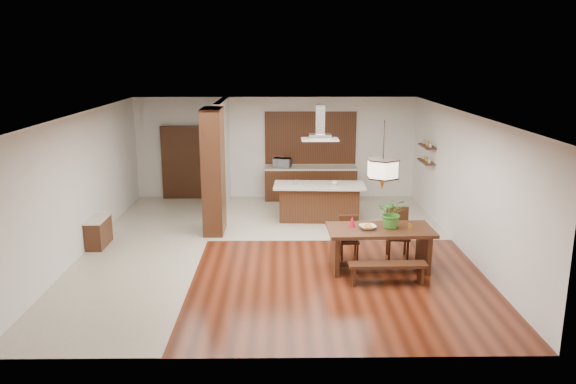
{
  "coord_description": "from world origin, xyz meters",
  "views": [
    {
      "loc": [
        0.15,
        -11.45,
        4.06
      ],
      "look_at": [
        0.3,
        0.0,
        1.25
      ],
      "focal_mm": 35.0,
      "sensor_mm": 36.0,
      "label": 1
    }
  ],
  "objects_px": {
    "dining_chair_right": "(398,234)",
    "pendant_lantern": "(383,155)",
    "kitchen_island": "(319,202)",
    "range_hood": "(320,122)",
    "dining_bench": "(387,274)",
    "microwave": "(282,163)",
    "foliage_plant": "(392,213)",
    "dining_table": "(380,239)",
    "island_cup": "(335,183)",
    "fruit_bowl": "(368,227)",
    "hallway_console": "(99,232)",
    "dining_chair_left": "(349,238)"
  },
  "relations": [
    {
      "from": "dining_bench",
      "to": "range_hood",
      "type": "height_order",
      "value": "range_hood"
    },
    {
      "from": "fruit_bowl",
      "to": "island_cup",
      "type": "relative_size",
      "value": 2.31
    },
    {
      "from": "dining_chair_right",
      "to": "fruit_bowl",
      "type": "bearing_deg",
      "value": -133.21
    },
    {
      "from": "foliage_plant",
      "to": "dining_chair_right",
      "type": "bearing_deg",
      "value": 66.68
    },
    {
      "from": "foliage_plant",
      "to": "island_cup",
      "type": "relative_size",
      "value": 4.43
    },
    {
      "from": "dining_bench",
      "to": "foliage_plant",
      "type": "height_order",
      "value": "foliage_plant"
    },
    {
      "from": "dining_chair_right",
      "to": "kitchen_island",
      "type": "xyz_separation_m",
      "value": [
        -1.42,
        2.73,
        -0.04
      ]
    },
    {
      "from": "pendant_lantern",
      "to": "microwave",
      "type": "xyz_separation_m",
      "value": [
        -1.86,
        5.4,
        -1.16
      ]
    },
    {
      "from": "dining_chair_left",
      "to": "microwave",
      "type": "bearing_deg",
      "value": 104.46
    },
    {
      "from": "range_hood",
      "to": "island_cup",
      "type": "xyz_separation_m",
      "value": [
        0.37,
        -0.11,
        -1.48
      ]
    },
    {
      "from": "kitchen_island",
      "to": "range_hood",
      "type": "bearing_deg",
      "value": 92.56
    },
    {
      "from": "range_hood",
      "to": "island_cup",
      "type": "distance_m",
      "value": 1.53
    },
    {
      "from": "pendant_lantern",
      "to": "dining_chair_right",
      "type": "bearing_deg",
      "value": 52.67
    },
    {
      "from": "range_hood",
      "to": "fruit_bowl",
      "type": "bearing_deg",
      "value": -78.51
    },
    {
      "from": "hallway_console",
      "to": "dining_chair_right",
      "type": "xyz_separation_m",
      "value": [
        6.34,
        -0.81,
        0.2
      ]
    },
    {
      "from": "dining_bench",
      "to": "hallway_console",
      "type": "bearing_deg",
      "value": 159.88
    },
    {
      "from": "dining_chair_right",
      "to": "microwave",
      "type": "xyz_separation_m",
      "value": [
        -2.34,
        4.78,
        0.57
      ]
    },
    {
      "from": "dining_table",
      "to": "range_hood",
      "type": "height_order",
      "value": "range_hood"
    },
    {
      "from": "dining_chair_right",
      "to": "foliage_plant",
      "type": "relative_size",
      "value": 1.73
    },
    {
      "from": "pendant_lantern",
      "to": "kitchen_island",
      "type": "relative_size",
      "value": 0.57
    },
    {
      "from": "microwave",
      "to": "range_hood",
      "type": "bearing_deg",
      "value": -50.67
    },
    {
      "from": "pendant_lantern",
      "to": "kitchen_island",
      "type": "xyz_separation_m",
      "value": [
        -0.94,
        3.36,
        -1.77
      ]
    },
    {
      "from": "hallway_console",
      "to": "dining_table",
      "type": "distance_m",
      "value": 6.04
    },
    {
      "from": "range_hood",
      "to": "dining_table",
      "type": "bearing_deg",
      "value": -74.29
    },
    {
      "from": "dining_bench",
      "to": "pendant_lantern",
      "type": "relative_size",
      "value": 1.08
    },
    {
      "from": "fruit_bowl",
      "to": "dining_chair_right",
      "type": "bearing_deg",
      "value": 42.81
    },
    {
      "from": "hallway_console",
      "to": "dining_table",
      "type": "relative_size",
      "value": 0.43
    },
    {
      "from": "dining_chair_left",
      "to": "dining_chair_right",
      "type": "xyz_separation_m",
      "value": [
        1.0,
        0.03,
        0.08
      ]
    },
    {
      "from": "dining_table",
      "to": "dining_bench",
      "type": "distance_m",
      "value": 0.83
    },
    {
      "from": "dining_chair_right",
      "to": "fruit_bowl",
      "type": "height_order",
      "value": "dining_chair_right"
    },
    {
      "from": "foliage_plant",
      "to": "kitchen_island",
      "type": "bearing_deg",
      "value": 109.33
    },
    {
      "from": "dining_bench",
      "to": "island_cup",
      "type": "relative_size",
      "value": 10.51
    },
    {
      "from": "range_hood",
      "to": "microwave",
      "type": "relative_size",
      "value": 1.87
    },
    {
      "from": "pendant_lantern",
      "to": "microwave",
      "type": "bearing_deg",
      "value": 108.99
    },
    {
      "from": "dining_table",
      "to": "range_hood",
      "type": "relative_size",
      "value": 2.26
    },
    {
      "from": "dining_bench",
      "to": "microwave",
      "type": "xyz_separation_m",
      "value": [
        -1.88,
        6.12,
        0.88
      ]
    },
    {
      "from": "pendant_lantern",
      "to": "range_hood",
      "type": "distance_m",
      "value": 3.5
    },
    {
      "from": "dining_chair_left",
      "to": "dining_chair_right",
      "type": "relative_size",
      "value": 0.85
    },
    {
      "from": "pendant_lantern",
      "to": "kitchen_island",
      "type": "bearing_deg",
      "value": 105.73
    },
    {
      "from": "dining_table",
      "to": "dining_chair_left",
      "type": "distance_m",
      "value": 0.81
    },
    {
      "from": "dining_chair_left",
      "to": "kitchen_island",
      "type": "height_order",
      "value": "kitchen_island"
    },
    {
      "from": "dining_bench",
      "to": "kitchen_island",
      "type": "bearing_deg",
      "value": 103.38
    },
    {
      "from": "dining_bench",
      "to": "fruit_bowl",
      "type": "xyz_separation_m",
      "value": [
        -0.28,
        0.67,
        0.67
      ]
    },
    {
      "from": "kitchen_island",
      "to": "island_cup",
      "type": "relative_size",
      "value": 17.04
    },
    {
      "from": "dining_table",
      "to": "hallway_console",
      "type": "bearing_deg",
      "value": 166.24
    },
    {
      "from": "dining_chair_right",
      "to": "pendant_lantern",
      "type": "bearing_deg",
      "value": -123.35
    },
    {
      "from": "hallway_console",
      "to": "microwave",
      "type": "distance_m",
      "value": 5.69
    },
    {
      "from": "foliage_plant",
      "to": "dining_table",
      "type": "bearing_deg",
      "value": -172.02
    },
    {
      "from": "hallway_console",
      "to": "pendant_lantern",
      "type": "xyz_separation_m",
      "value": [
        5.86,
        -1.43,
        1.93
      ]
    },
    {
      "from": "dining_chair_right",
      "to": "range_hood",
      "type": "bearing_deg",
      "value": 121.51
    }
  ]
}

